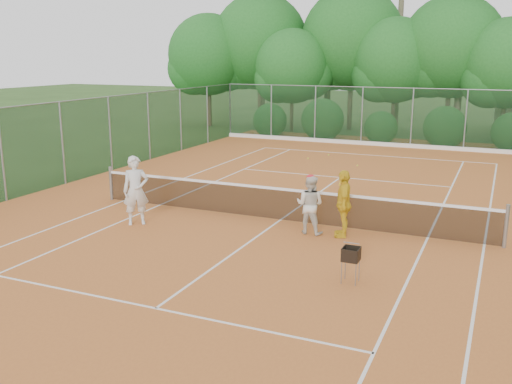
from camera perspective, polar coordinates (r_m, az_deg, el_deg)
ground at (r=16.43m, az=2.43°, el=-2.91°), size 120.00×120.00×0.00m
clay_court at (r=16.43m, az=2.43°, el=-2.87°), size 18.00×36.00×0.02m
tennis_net at (r=16.29m, az=2.45°, el=-1.11°), size 11.97×0.10×1.10m
player_white at (r=16.16m, az=-11.93°, el=0.15°), size 0.84×0.80×1.93m
player_center_grp at (r=15.11m, az=5.41°, el=-1.24°), size 0.79×0.63×1.60m
player_yellow at (r=14.93m, az=8.74°, el=-1.15°), size 0.69×1.11×1.77m
ball_hopper at (r=12.02m, az=9.48°, el=-6.22°), size 0.33×0.33×0.77m
stray_ball_a at (r=27.14m, az=7.28°, el=3.70°), size 0.07×0.07×0.07m
stray_ball_b at (r=26.15m, az=5.22°, el=3.38°), size 0.07×0.07×0.07m
stray_ball_c at (r=24.72m, az=10.10°, el=2.63°), size 0.07×0.07×0.07m
court_markings at (r=16.43m, az=2.43°, el=-2.83°), size 11.03×23.83×0.01m
fence_back at (r=30.39m, az=12.92°, el=7.32°), size 18.07×0.07×3.00m
fence_left at (r=20.00m, az=-24.08°, el=3.37°), size 0.07×33.07×3.00m
tropical_treeline at (r=35.17m, az=17.29°, el=13.74°), size 32.10×8.49×15.03m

